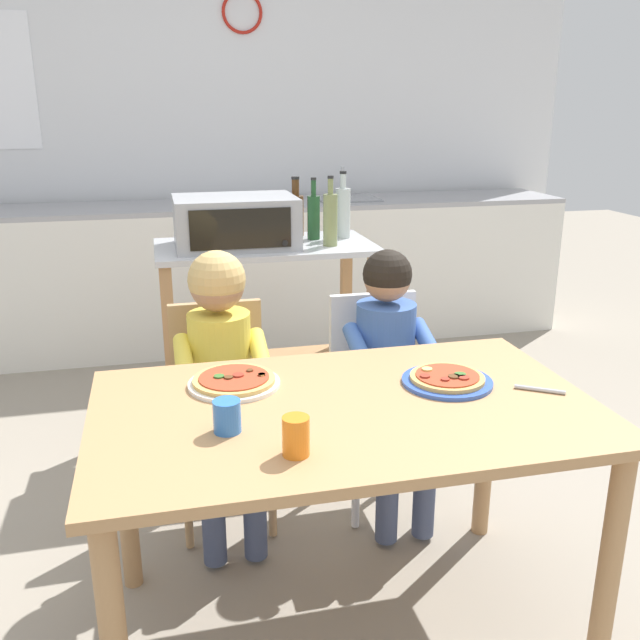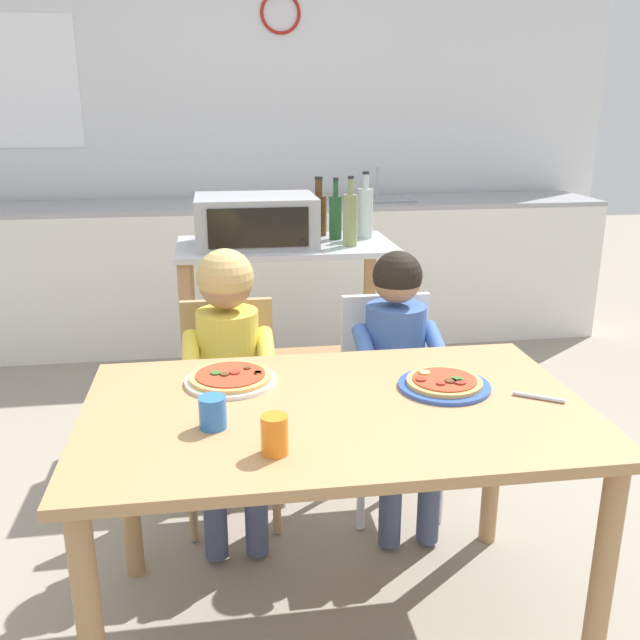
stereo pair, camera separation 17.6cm
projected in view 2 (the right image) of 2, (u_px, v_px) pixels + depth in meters
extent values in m
plane|color=gray|center=(291.00, 440.00, 3.25)|extent=(12.34, 12.34, 0.00)
cube|color=silver|center=(258.00, 130.00, 4.65)|extent=(4.88, 0.12, 2.70)
cube|color=white|center=(33.00, 82.00, 4.30)|extent=(0.56, 0.01, 0.80)
torus|color=red|center=(280.00, 13.00, 4.39)|extent=(0.26, 0.02, 0.26)
cube|color=silver|center=(266.00, 274.00, 4.53)|extent=(4.40, 0.60, 0.89)
cube|color=#9E9EA3|center=(264.00, 205.00, 4.40)|extent=(4.40, 0.60, 0.03)
cube|color=gray|center=(381.00, 200.00, 4.50)|extent=(0.40, 0.33, 0.02)
cylinder|color=#B7BABF|center=(377.00, 183.00, 4.58)|extent=(0.02, 0.02, 0.20)
cube|color=#B7BABF|center=(285.00, 246.00, 3.09)|extent=(0.97, 0.53, 0.02)
cube|color=#AD7F51|center=(287.00, 367.00, 3.27)|extent=(0.89, 0.49, 0.02)
cube|color=#AD7F51|center=(189.00, 364.00, 2.96)|extent=(0.05, 0.05, 0.89)
cube|color=#AD7F51|center=(390.00, 354.00, 3.08)|extent=(0.05, 0.05, 0.89)
cube|color=#AD7F51|center=(192.00, 332.00, 3.38)|extent=(0.05, 0.05, 0.89)
cube|color=#AD7F51|center=(369.00, 324.00, 3.50)|extent=(0.05, 0.05, 0.89)
cube|color=#999BA0|center=(256.00, 221.00, 3.02)|extent=(0.52, 0.37, 0.22)
cube|color=black|center=(259.00, 228.00, 2.84)|extent=(0.42, 0.01, 0.17)
cylinder|color=black|center=(303.00, 242.00, 2.88)|extent=(0.02, 0.01, 0.02)
cylinder|color=#ADB7B2|center=(365.00, 214.00, 3.18)|extent=(0.07, 0.07, 0.23)
cylinder|color=#ADB7B2|center=(366.00, 181.00, 3.13)|extent=(0.03, 0.03, 0.07)
cylinder|color=black|center=(366.00, 173.00, 3.12)|extent=(0.03, 0.03, 0.01)
cylinder|color=olive|center=(350.00, 221.00, 3.00)|extent=(0.06, 0.06, 0.23)
cylinder|color=olive|center=(351.00, 187.00, 2.96)|extent=(0.02, 0.02, 0.07)
cylinder|color=black|center=(351.00, 177.00, 2.94)|extent=(0.03, 0.03, 0.01)
cylinder|color=#4C2D14|center=(319.00, 216.00, 3.25)|extent=(0.08, 0.08, 0.19)
cylinder|color=#4C2D14|center=(319.00, 187.00, 3.21)|extent=(0.03, 0.03, 0.08)
cylinder|color=black|center=(319.00, 178.00, 3.20)|extent=(0.04, 0.04, 0.01)
cylinder|color=#1E4723|center=(335.00, 218.00, 3.16)|extent=(0.06, 0.06, 0.20)
cylinder|color=#1E4723|center=(336.00, 188.00, 3.12)|extent=(0.02, 0.02, 0.07)
cylinder|color=black|center=(336.00, 179.00, 3.10)|extent=(0.03, 0.03, 0.01)
cube|color=#AD7F51|center=(336.00, 410.00, 1.87)|extent=(1.37, 0.82, 0.03)
cylinder|color=#AD7F51|center=(92.00, 640.00, 1.56)|extent=(0.06, 0.06, 0.71)
cylinder|color=#AD7F51|center=(601.00, 586.00, 1.74)|extent=(0.06, 0.06, 0.71)
cylinder|color=#AD7F51|center=(128.00, 480.00, 2.23)|extent=(0.06, 0.06, 0.71)
cylinder|color=#AD7F51|center=(494.00, 453.00, 2.40)|extent=(0.06, 0.06, 0.71)
cube|color=tan|center=(231.00, 411.00, 2.52)|extent=(0.36, 0.36, 0.04)
cube|color=tan|center=(228.00, 348.00, 2.62)|extent=(0.34, 0.03, 0.38)
cylinder|color=tan|center=(276.00, 482.00, 2.47)|extent=(0.03, 0.03, 0.42)
cylinder|color=tan|center=(192.00, 488.00, 2.43)|extent=(0.03, 0.03, 0.42)
cylinder|color=tan|center=(270.00, 443.00, 2.75)|extent=(0.03, 0.03, 0.42)
cylinder|color=tan|center=(194.00, 448.00, 2.71)|extent=(0.03, 0.03, 0.42)
cube|color=silver|center=(393.00, 403.00, 2.59)|extent=(0.36, 0.36, 0.04)
cube|color=silver|center=(384.00, 341.00, 2.69)|extent=(0.34, 0.03, 0.38)
cylinder|color=silver|center=(441.00, 471.00, 2.54)|extent=(0.03, 0.03, 0.42)
cylinder|color=silver|center=(361.00, 477.00, 2.50)|extent=(0.03, 0.03, 0.42)
cylinder|color=silver|center=(418.00, 434.00, 2.82)|extent=(0.03, 0.03, 0.42)
cylinder|color=silver|center=(346.00, 439.00, 2.78)|extent=(0.03, 0.03, 0.42)
cube|color=#424C6B|center=(252.00, 416.00, 2.39)|extent=(0.10, 0.30, 0.10)
cylinder|color=#424C6B|center=(256.00, 496.00, 2.34)|extent=(0.08, 0.08, 0.44)
cube|color=#424C6B|center=(211.00, 419.00, 2.37)|extent=(0.10, 0.30, 0.10)
cylinder|color=#424C6B|center=(214.00, 500.00, 2.32)|extent=(0.08, 0.08, 0.44)
cylinder|color=yellow|center=(267.00, 356.00, 2.38)|extent=(0.06, 0.26, 0.15)
cylinder|color=yellow|center=(190.00, 360.00, 2.34)|extent=(0.06, 0.26, 0.15)
cylinder|color=yellow|center=(229.00, 357.00, 2.46)|extent=(0.22, 0.22, 0.34)
sphere|color=#A37556|center=(225.00, 282.00, 2.38)|extent=(0.19, 0.19, 0.19)
sphere|color=tan|center=(225.00, 277.00, 2.37)|extent=(0.20, 0.20, 0.20)
cube|color=#424C6B|center=(422.00, 407.00, 2.46)|extent=(0.10, 0.30, 0.10)
cylinder|color=#424C6B|center=(430.00, 485.00, 2.41)|extent=(0.08, 0.08, 0.44)
cube|color=#424C6B|center=(384.00, 410.00, 2.44)|extent=(0.10, 0.30, 0.10)
cylinder|color=#424C6B|center=(391.00, 488.00, 2.39)|extent=(0.08, 0.08, 0.44)
cylinder|color=#3D60A8|center=(438.00, 349.00, 2.44)|extent=(0.06, 0.26, 0.15)
cylinder|color=#3D60A8|center=(366.00, 352.00, 2.41)|extent=(0.06, 0.26, 0.15)
cylinder|color=#3D60A8|center=(395.00, 350.00, 2.53)|extent=(0.22, 0.22, 0.34)
sphere|color=#A37556|center=(397.00, 280.00, 2.45)|extent=(0.17, 0.17, 0.17)
sphere|color=black|center=(397.00, 276.00, 2.45)|extent=(0.18, 0.18, 0.18)
cylinder|color=white|center=(231.00, 381.00, 2.02)|extent=(0.27, 0.27, 0.01)
cylinder|color=tan|center=(231.00, 377.00, 2.01)|extent=(0.24, 0.24, 0.01)
cylinder|color=#B23D23|center=(230.00, 374.00, 2.01)|extent=(0.20, 0.20, 0.00)
cylinder|color=#563319|center=(247.00, 368.00, 2.05)|extent=(0.02, 0.02, 0.01)
cylinder|color=#DBC666|center=(258.00, 373.00, 2.01)|extent=(0.02, 0.02, 0.01)
cylinder|color=#563319|center=(225.00, 374.00, 2.00)|extent=(0.03, 0.03, 0.01)
cylinder|color=#563319|center=(258.00, 373.00, 2.01)|extent=(0.02, 0.02, 0.01)
cylinder|color=maroon|center=(235.00, 372.00, 2.01)|extent=(0.03, 0.03, 0.01)
cylinder|color=#386628|center=(216.00, 373.00, 2.01)|extent=(0.03, 0.03, 0.01)
cylinder|color=#3356B7|center=(444.00, 386.00, 1.98)|extent=(0.26, 0.26, 0.01)
cylinder|color=tan|center=(444.00, 382.00, 1.98)|extent=(0.22, 0.22, 0.01)
cylinder|color=#B23D23|center=(444.00, 379.00, 1.97)|extent=(0.18, 0.18, 0.00)
cylinder|color=#386628|center=(457.00, 379.00, 1.96)|extent=(0.04, 0.04, 0.01)
cylinder|color=maroon|center=(441.00, 383.00, 1.93)|extent=(0.03, 0.03, 0.01)
cylinder|color=maroon|center=(421.00, 380.00, 1.96)|extent=(0.03, 0.03, 0.01)
cylinder|color=#563319|center=(451.00, 381.00, 1.95)|extent=(0.03, 0.03, 0.01)
cylinder|color=maroon|center=(460.00, 382.00, 1.94)|extent=(0.03, 0.03, 0.01)
cylinder|color=#DBC666|center=(425.00, 373.00, 2.01)|extent=(0.03, 0.03, 0.01)
cylinder|color=orange|center=(275.00, 435.00, 1.60)|extent=(0.06, 0.06, 0.10)
cylinder|color=blue|center=(213.00, 412.00, 1.73)|extent=(0.07, 0.07, 0.08)
cylinder|color=#B7BABF|center=(538.00, 397.00, 1.90)|extent=(0.12, 0.09, 0.01)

